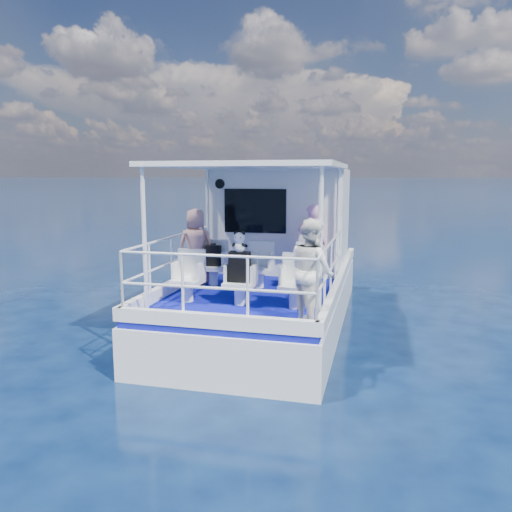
{
  "coord_description": "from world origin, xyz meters",
  "views": [
    {
      "loc": [
        2.16,
        -8.65,
        2.96
      ],
      "look_at": [
        0.09,
        -0.4,
        1.59
      ],
      "focal_mm": 35.0,
      "sensor_mm": 36.0,
      "label": 1
    }
  ],
  "objects_px": {
    "passenger_port_fwd": "(196,247)",
    "backpack_center": "(240,267)",
    "panda": "(240,242)",
    "passenger_stbd_aft": "(312,271)"
  },
  "relations": [
    {
      "from": "passenger_port_fwd",
      "to": "backpack_center",
      "type": "xyz_separation_m",
      "value": [
        1.25,
        -1.33,
        -0.1
      ]
    },
    {
      "from": "backpack_center",
      "to": "panda",
      "type": "height_order",
      "value": "panda"
    },
    {
      "from": "passenger_port_fwd",
      "to": "panda",
      "type": "xyz_separation_m",
      "value": [
        1.26,
        -1.34,
        0.3
      ]
    },
    {
      "from": "passenger_stbd_aft",
      "to": "panda",
      "type": "height_order",
      "value": "passenger_stbd_aft"
    },
    {
      "from": "backpack_center",
      "to": "panda",
      "type": "relative_size",
      "value": 1.48
    },
    {
      "from": "passenger_stbd_aft",
      "to": "panda",
      "type": "xyz_separation_m",
      "value": [
        -1.24,
        0.66,
        0.29
      ]
    },
    {
      "from": "passenger_stbd_aft",
      "to": "backpack_center",
      "type": "xyz_separation_m",
      "value": [
        -1.25,
        0.68,
        -0.12
      ]
    },
    {
      "from": "passenger_port_fwd",
      "to": "passenger_stbd_aft",
      "type": "bearing_deg",
      "value": 134.79
    },
    {
      "from": "passenger_stbd_aft",
      "to": "passenger_port_fwd",
      "type": "bearing_deg",
      "value": 13.71
    },
    {
      "from": "passenger_port_fwd",
      "to": "backpack_center",
      "type": "relative_size",
      "value": 2.99
    }
  ]
}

